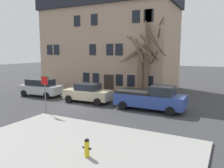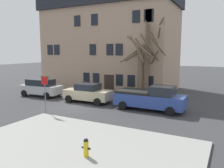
{
  "view_description": "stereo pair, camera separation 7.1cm",
  "coord_description": "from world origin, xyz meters",
  "views": [
    {
      "loc": [
        11.67,
        -15.09,
        4.61
      ],
      "look_at": [
        2.95,
        1.6,
        1.89
      ],
      "focal_mm": 36.34,
      "sensor_mm": 36.0,
      "label": 1
    },
    {
      "loc": [
        11.73,
        -15.05,
        4.61
      ],
      "look_at": [
        2.95,
        1.6,
        1.89
      ],
      "focal_mm": 36.34,
      "sensor_mm": 36.0,
      "label": 2
    }
  ],
  "objects": [
    {
      "name": "bicycle_leaning",
      "position": [
        -6.88,
        5.69,
        0.37
      ],
      "size": [
        1.69,
        0.56,
        1.03
      ],
      "color": "black",
      "rests_on": "ground_plane"
    },
    {
      "name": "fire_hydrant",
      "position": [
        6.45,
        -7.42,
        0.54
      ],
      "size": [
        0.42,
        0.22,
        0.81
      ],
      "color": "gold",
      "rests_on": "sidewalk_slab"
    },
    {
      "name": "tree_bare_mid",
      "position": [
        4.4,
        5.72,
        3.15
      ],
      "size": [
        2.92,
        2.58,
        6.18
      ],
      "color": "brown",
      "rests_on": "ground_plane"
    },
    {
      "name": "tree_bare_near",
      "position": [
        4.01,
        5.38,
        3.02
      ],
      "size": [
        3.84,
        2.7,
        6.05
      ],
      "color": "brown",
      "rests_on": "ground_plane"
    },
    {
      "name": "street_sign_pole",
      "position": [
        -0.27,
        -2.85,
        1.99
      ],
      "size": [
        0.76,
        0.07,
        2.84
      ],
      "color": "slate",
      "rests_on": "ground_plane"
    },
    {
      "name": "building_main",
      "position": [
        -1.91,
        10.36,
        5.6
      ],
      "size": [
        16.28,
        8.43,
        11.07
      ],
      "color": "tan",
      "rests_on": "ground_plane"
    },
    {
      "name": "pickup_truck_blue",
      "position": [
        6.24,
        1.88,
        0.95
      ],
      "size": [
        5.51,
        2.3,
        1.97
      ],
      "color": "#2D4799",
      "rests_on": "ground_plane"
    },
    {
      "name": "ground_plane",
      "position": [
        0.0,
        0.0,
        0.0
      ],
      "size": [
        120.0,
        120.0,
        0.0
      ],
      "primitive_type": "plane",
      "color": "#38383A"
    },
    {
      "name": "sidewalk_slab",
      "position": [
        5.47,
        -7.22,
        0.06
      ],
      "size": [
        11.37,
        8.11,
        0.12
      ],
      "primitive_type": "cube",
      "color": "#999993",
      "rests_on": "ground_plane"
    },
    {
      "name": "tree_bare_far",
      "position": [
        4.61,
        5.98,
        3.97
      ],
      "size": [
        1.84,
        3.2,
        7.72
      ],
      "color": "brown",
      "rests_on": "ground_plane"
    },
    {
      "name": "car_beige_sedan",
      "position": [
        0.36,
        1.84,
        0.86
      ],
      "size": [
        4.42,
        2.17,
        1.73
      ],
      "color": "#C6B793",
      "rests_on": "ground_plane"
    },
    {
      "name": "car_silver_wagon",
      "position": [
        -5.49,
        1.94,
        0.92
      ],
      "size": [
        4.4,
        2.22,
        1.77
      ],
      "color": "#B7BABF",
      "rests_on": "ground_plane"
    }
  ]
}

